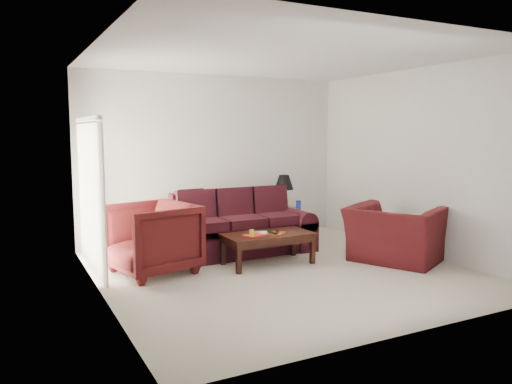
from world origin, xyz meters
TOP-DOWN VIEW (x-y plane):
  - floor at (0.00, 0.00)m, footprint 5.00×5.00m
  - blinds at (-2.42, 1.30)m, footprint 0.10×2.00m
  - sofa at (-0.10, 1.23)m, footprint 2.50×1.22m
  - throw_pillow at (-0.62, 2.08)m, footprint 0.47×0.25m
  - end_table at (1.22, 2.12)m, footprint 0.54×0.54m
  - table_lamp at (1.28, 2.18)m, footprint 0.40×0.40m
  - clock at (0.98, 2.00)m, footprint 0.13×0.09m
  - blue_canister at (1.44, 1.91)m, footprint 0.12×0.12m
  - picture_frame at (1.06, 2.26)m, footprint 0.15×0.18m
  - floor_lamp at (-2.19, 2.20)m, footprint 0.32×0.32m
  - armchair_left at (-1.69, 0.74)m, footprint 1.32×1.30m
  - armchair_right at (1.80, -0.31)m, footprint 1.61×1.68m
  - coffee_table at (-0.01, 0.44)m, footprint 1.41×0.81m
  - magazine_red at (-0.27, 0.38)m, footprint 0.33×0.28m
  - magazine_white at (-0.11, 0.50)m, footprint 0.28×0.23m
  - magazine_orange at (0.09, 0.37)m, footprint 0.34×0.33m
  - remote_a at (0.01, 0.33)m, footprint 0.08×0.19m
  - remote_b at (0.13, 0.42)m, footprint 0.09×0.16m
  - yellow_glass at (-0.35, 0.31)m, footprint 0.07×0.07m

SIDE VIEW (x-z plane):
  - floor at x=0.00m, z-range 0.00..0.00m
  - coffee_table at x=-0.01m, z-range 0.00..0.47m
  - end_table at x=1.22m, z-range 0.00..0.55m
  - armchair_right at x=1.80m, z-range 0.00..0.85m
  - magazine_white at x=-0.11m, z-range 0.47..0.48m
  - magazine_orange at x=0.09m, z-range 0.47..0.49m
  - magazine_red at x=-0.27m, z-range 0.47..0.49m
  - remote_b at x=0.13m, z-range 0.49..0.51m
  - sofa at x=-0.10m, z-range 0.00..1.00m
  - remote_a at x=0.01m, z-range 0.49..0.51m
  - armchair_left at x=-1.69m, z-range 0.00..1.00m
  - yellow_glass at x=-0.35m, z-range 0.47..0.58m
  - clock at x=0.98m, z-range 0.55..0.67m
  - blue_canister at x=1.44m, z-range 0.55..0.69m
  - picture_frame at x=1.06m, z-range 0.60..0.66m
  - floor_lamp at x=-2.19m, z-range 0.00..1.53m
  - throw_pillow at x=-0.62m, z-range 0.54..1.01m
  - table_lamp at x=1.28m, z-range 0.55..1.16m
  - blinds at x=-2.42m, z-range 0.00..2.16m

